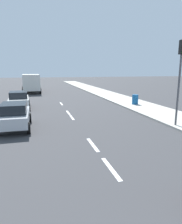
{
  "coord_description": "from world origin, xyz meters",
  "views": [
    {
      "loc": [
        -2.44,
        0.75,
        3.48
      ],
      "look_at": [
        0.53,
        11.86,
        1.1
      ],
      "focal_mm": 32.78,
      "sensor_mm": 36.0,
      "label": 1
    }
  ],
  "objects_px": {
    "parked_car_silver": "(15,115)",
    "parked_car_white": "(19,99)",
    "traffic_signal": "(180,68)",
    "delivery_truck": "(31,83)",
    "trash_bin_far": "(135,100)"
  },
  "relations": [
    {
      "from": "trash_bin_far",
      "to": "parked_car_white",
      "type": "bearing_deg",
      "value": 173.16
    },
    {
      "from": "parked_car_silver",
      "to": "parked_car_white",
      "type": "height_order",
      "value": "same"
    },
    {
      "from": "delivery_truck",
      "to": "trash_bin_far",
      "type": "distance_m",
      "value": 17.76
    },
    {
      "from": "parked_car_silver",
      "to": "delivery_truck",
      "type": "relative_size",
      "value": 0.6
    },
    {
      "from": "parked_car_silver",
      "to": "delivery_truck",
      "type": "bearing_deg",
      "value": 88.32
    },
    {
      "from": "parked_car_silver",
      "to": "trash_bin_far",
      "type": "height_order",
      "value": "parked_car_silver"
    },
    {
      "from": "parked_car_silver",
      "to": "delivery_truck",
      "type": "distance_m",
      "value": 20.1
    },
    {
      "from": "parked_car_white",
      "to": "delivery_truck",
      "type": "height_order",
      "value": "delivery_truck"
    },
    {
      "from": "parked_car_silver",
      "to": "trash_bin_far",
      "type": "bearing_deg",
      "value": 27.2
    },
    {
      "from": "parked_car_silver",
      "to": "traffic_signal",
      "type": "relative_size",
      "value": 0.73
    },
    {
      "from": "traffic_signal",
      "to": "delivery_truck",
      "type": "bearing_deg",
      "value": 111.9
    },
    {
      "from": "parked_car_white",
      "to": "delivery_truck",
      "type": "relative_size",
      "value": 0.65
    },
    {
      "from": "traffic_signal",
      "to": "trash_bin_far",
      "type": "distance_m",
      "value": 8.34
    },
    {
      "from": "parked_car_white",
      "to": "delivery_truck",
      "type": "xyz_separation_m",
      "value": [
        0.84,
        13.27,
        0.67
      ]
    },
    {
      "from": "parked_car_silver",
      "to": "trash_bin_far",
      "type": "relative_size",
      "value": 4.06
    }
  ]
}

